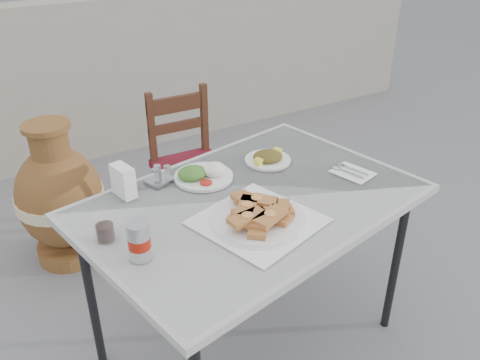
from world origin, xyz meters
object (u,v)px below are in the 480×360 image
salad_chopped_plate (268,158)px  soda_can (139,241)px  chair (189,164)px  cola_glass (105,229)px  condiment_caddy (160,177)px  cafe_table (251,210)px  pide_plate (258,213)px  napkin_holder (123,181)px  salad_rice_plate (203,174)px  terracotta_urn (60,199)px

salad_chopped_plate → soda_can: (-0.74, -0.37, 0.05)m
chair → cola_glass: bearing=-125.8°
cola_glass → chair: size_ratio=0.11×
condiment_caddy → cafe_table: bearing=-49.2°
cafe_table → pide_plate: 0.19m
pide_plate → cola_glass: (-0.51, 0.18, 0.01)m
napkin_holder → salad_rice_plate: bearing=-17.9°
pide_plate → napkin_holder: bearing=129.5°
salad_chopped_plate → chair: chair is taller
soda_can → napkin_holder: size_ratio=1.04×
cafe_table → condiment_caddy: 0.41m
salad_rice_plate → chair: size_ratio=0.28×
cafe_table → salad_chopped_plate: salad_chopped_plate is taller
napkin_holder → condiment_caddy: napkin_holder is taller
salad_rice_plate → cola_glass: 0.53m
pide_plate → salad_rice_plate: 0.39m
cafe_table → chair: (0.18, 0.99, -0.28)m
napkin_holder → pide_plate: bearing=-62.4°
pide_plate → chair: (0.25, 1.14, -0.38)m
soda_can → cola_glass: bearing=112.6°
pide_plate → napkin_holder: napkin_holder is taller
condiment_caddy → napkin_holder: bearing=-170.4°
pide_plate → cola_glass: bearing=160.9°
cola_glass → napkin_holder: bearing=58.0°
cafe_table → salad_rice_plate: size_ratio=5.83×
salad_chopped_plate → cafe_table: bearing=-134.6°
pide_plate → salad_chopped_plate: pide_plate is taller
salad_rice_plate → soda_can: 0.57m
salad_chopped_plate → salad_rice_plate: bearing=178.8°
soda_can → cola_glass: (-0.07, 0.16, -0.02)m
soda_can → chair: size_ratio=0.15×
soda_can → condiment_caddy: (0.25, 0.44, -0.04)m
salad_chopped_plate → napkin_holder: (-0.65, 0.04, 0.05)m
cola_glass → napkin_holder: size_ratio=0.76×
cafe_table → salad_rice_plate: (-0.09, 0.24, 0.08)m
cola_glass → terracotta_urn: cola_glass is taller
pide_plate → terracotta_urn: pide_plate is taller
cafe_table → pide_plate: pide_plate is taller
pide_plate → salad_chopped_plate: size_ratio=2.38×
terracotta_urn → condiment_caddy: bearing=-70.3°
soda_can → terracotta_urn: size_ratio=0.16×
salad_rice_plate → salad_chopped_plate: salad_rice_plate is taller
salad_chopped_plate → napkin_holder: size_ratio=1.60×
salad_rice_plate → chair: 0.88m
cafe_table → napkin_holder: bearing=147.0°
salad_chopped_plate → cola_glass: (-0.81, -0.21, 0.03)m
pide_plate → soda_can: (-0.44, 0.02, 0.03)m
salad_rice_plate → soda_can: (-0.42, -0.38, 0.04)m
chair → cafe_table: bearing=-98.0°
cafe_table → soda_can: (-0.51, -0.14, 0.12)m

